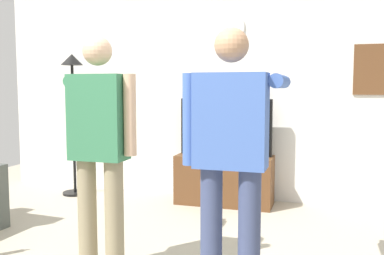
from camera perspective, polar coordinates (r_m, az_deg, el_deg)
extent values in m
cube|color=silver|center=(5.39, 5.60, 4.84)|extent=(6.40, 0.10, 2.70)
cube|color=brown|center=(5.17, 4.35, -6.97)|extent=(1.15, 0.44, 0.59)
sphere|color=black|center=(4.94, 3.74, -7.21)|extent=(0.04, 0.04, 0.04)
cube|color=black|center=(5.12, 4.52, 0.06)|extent=(1.10, 0.06, 0.68)
cube|color=#338C59|center=(5.09, 4.43, 0.03)|extent=(1.04, 0.01, 0.62)
cylinder|color=white|center=(5.38, 5.19, 13.21)|extent=(0.34, 0.03, 0.34)
cube|color=brown|center=(5.26, 24.10, 7.10)|extent=(0.61, 0.04, 0.57)
cylinder|color=black|center=(5.88, -15.32, -8.41)|extent=(0.32, 0.32, 0.03)
cylinder|color=black|center=(5.75, -15.53, -0.23)|extent=(0.04, 0.04, 1.65)
cone|color=black|center=(5.73, -15.75, 8.73)|extent=(0.28, 0.28, 0.14)
cylinder|color=gray|center=(3.36, -13.79, -11.41)|extent=(0.14, 0.14, 0.87)
cylinder|color=gray|center=(3.26, -10.33, -11.89)|extent=(0.14, 0.14, 0.87)
cube|color=#33724C|center=(3.17, -12.35, 1.35)|extent=(0.41, 0.22, 0.62)
sphere|color=tan|center=(3.17, -12.53, 9.94)|extent=(0.21, 0.21, 0.21)
cylinder|color=#33724C|center=(3.54, -13.65, 5.95)|extent=(0.09, 0.58, 0.09)
cube|color=white|center=(3.82, -11.18, 5.94)|extent=(0.04, 0.12, 0.04)
cylinder|color=tan|center=(3.06, -8.30, 1.66)|extent=(0.09, 0.09, 0.58)
cylinder|color=#384266|center=(2.81, 2.59, -14.31)|extent=(0.14, 0.14, 0.90)
cylinder|color=#384266|center=(2.76, 7.64, -14.70)|extent=(0.14, 0.14, 0.90)
cube|color=#3F60AD|center=(2.62, 5.22, 0.92)|extent=(0.44, 0.22, 0.58)
sphere|color=tan|center=(2.63, 5.31, 10.90)|extent=(0.21, 0.21, 0.21)
cylinder|color=#3F60AD|center=(2.69, -0.33, 1.09)|extent=(0.09, 0.09, 0.58)
cylinder|color=#3F60AD|center=(2.86, 11.72, 6.04)|extent=(0.09, 0.58, 0.09)
cube|color=white|center=(3.18, 12.26, 5.95)|extent=(0.04, 0.12, 0.04)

